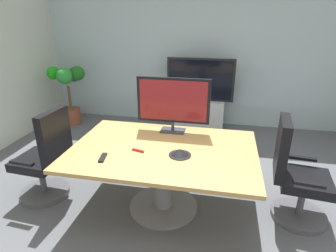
# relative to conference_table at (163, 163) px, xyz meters

# --- Properties ---
(ground_plane) EXTENTS (6.83, 6.83, 0.00)m
(ground_plane) POSITION_rel_conference_table_xyz_m (0.01, -0.12, -0.56)
(ground_plane) COLOR #515459
(wall_back_glass_partition) EXTENTS (5.83, 0.10, 2.74)m
(wall_back_glass_partition) POSITION_rel_conference_table_xyz_m (0.01, 2.79, 0.81)
(wall_back_glass_partition) COLOR #9EB2B7
(wall_back_glass_partition) RESTS_ON ground
(conference_table) EXTENTS (1.90, 1.29, 0.74)m
(conference_table) POSITION_rel_conference_table_xyz_m (0.00, 0.00, 0.00)
(conference_table) COLOR #B2894C
(conference_table) RESTS_ON ground
(office_chair_left) EXTENTS (0.61, 0.59, 1.09)m
(office_chair_left) POSITION_rel_conference_table_xyz_m (-1.35, -0.07, -0.10)
(office_chair_left) COLOR #4C4C51
(office_chair_left) RESTS_ON ground
(office_chair_right) EXTENTS (0.62, 0.60, 1.09)m
(office_chair_right) POSITION_rel_conference_table_xyz_m (1.35, 0.13, -0.10)
(office_chair_right) COLOR #4C4C51
(office_chair_right) RESTS_ON ground
(tv_monitor) EXTENTS (0.84, 0.18, 0.64)m
(tv_monitor) POSITION_rel_conference_table_xyz_m (0.02, 0.47, 0.54)
(tv_monitor) COLOR #333338
(tv_monitor) RESTS_ON conference_table
(wall_display_unit) EXTENTS (1.20, 0.36, 1.31)m
(wall_display_unit) POSITION_rel_conference_table_xyz_m (0.15, 2.44, -0.12)
(wall_display_unit) COLOR #B7BABC
(wall_display_unit) RESTS_ON ground
(potted_plant) EXTENTS (0.67, 0.59, 1.13)m
(potted_plant) POSITION_rel_conference_table_xyz_m (-2.32, 2.18, 0.18)
(potted_plant) COLOR brown
(potted_plant) RESTS_ON ground
(conference_phone) EXTENTS (0.22, 0.22, 0.07)m
(conference_phone) POSITION_rel_conference_table_xyz_m (0.19, -0.12, 0.21)
(conference_phone) COLOR black
(conference_phone) RESTS_ON conference_table
(remote_control) EXTENTS (0.08, 0.18, 0.02)m
(remote_control) POSITION_rel_conference_table_xyz_m (-0.52, -0.33, 0.19)
(remote_control) COLOR black
(remote_control) RESTS_ON conference_table
(whiteboard_marker) EXTENTS (0.13, 0.05, 0.02)m
(whiteboard_marker) POSITION_rel_conference_table_xyz_m (-0.23, -0.12, 0.19)
(whiteboard_marker) COLOR red
(whiteboard_marker) RESTS_ON conference_table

